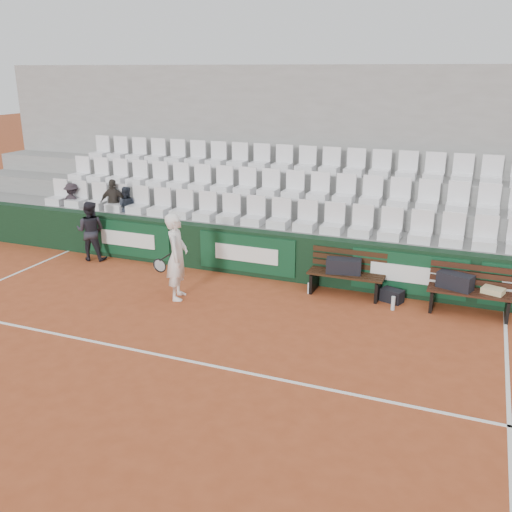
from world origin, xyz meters
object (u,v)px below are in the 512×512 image
(bench_left, at_px, (345,284))
(sports_bag_ground, at_px, (392,296))
(water_bottle_far, at_px, (393,303))
(sports_bag_right, at_px, (455,281))
(water_bottle_near, at_px, (309,288))
(spectator_b, at_px, (113,185))
(tennis_player, at_px, (177,257))
(sports_bag_left, at_px, (344,266))
(spectator_c, at_px, (125,190))
(ball_kid, at_px, (91,231))
(spectator_a, at_px, (71,185))
(bench_right, at_px, (469,303))

(bench_left, relative_size, sports_bag_ground, 3.62)
(water_bottle_far, bearing_deg, sports_bag_right, 19.22)
(sports_bag_right, bearing_deg, sports_bag_ground, 178.09)
(bench_left, xyz_separation_m, water_bottle_near, (-0.69, -0.20, -0.11))
(water_bottle_near, height_order, water_bottle_far, water_bottle_far)
(water_bottle_far, distance_m, spectator_b, 7.32)
(water_bottle_near, relative_size, spectator_b, 0.19)
(tennis_player, distance_m, spectator_b, 3.86)
(sports_bag_left, distance_m, sports_bag_right, 2.10)
(bench_left, height_order, water_bottle_near, bench_left)
(bench_left, distance_m, sports_bag_right, 2.08)
(sports_bag_ground, distance_m, spectator_c, 6.83)
(water_bottle_far, height_order, spectator_c, spectator_c)
(water_bottle_near, height_order, ball_kid, ball_kid)
(tennis_player, distance_m, spectator_a, 4.90)
(bench_right, distance_m, sports_bag_ground, 1.41)
(sports_bag_ground, bearing_deg, bench_left, 179.27)
(bench_right, bearing_deg, water_bottle_far, -165.98)
(bench_right, distance_m, tennis_player, 5.53)
(sports_bag_right, distance_m, ball_kid, 8.11)
(water_bottle_near, bearing_deg, spectator_b, 168.11)
(bench_left, relative_size, bench_right, 1.00)
(spectator_b, bearing_deg, sports_bag_left, 153.72)
(ball_kid, xyz_separation_m, spectator_c, (0.37, 0.95, 0.82))
(bench_left, xyz_separation_m, spectator_c, (-5.70, 0.92, 1.30))
(tennis_player, height_order, spectator_c, spectator_c)
(water_bottle_far, bearing_deg, sports_bag_ground, 101.76)
(bench_left, bearing_deg, bench_right, -1.99)
(bench_right, height_order, sports_bag_right, sports_bag_right)
(tennis_player, xyz_separation_m, ball_kid, (-3.05, 1.34, -0.15))
(sports_bag_ground, relative_size, spectator_b, 0.34)
(sports_bag_right, distance_m, water_bottle_near, 2.78)
(spectator_b, bearing_deg, sports_bag_right, 155.47)
(sports_bag_ground, distance_m, spectator_a, 8.39)
(water_bottle_far, height_order, ball_kid, ball_kid)
(bench_right, height_order, spectator_b, spectator_b)
(sports_bag_left, height_order, sports_bag_ground, sports_bag_left)
(spectator_c, bearing_deg, water_bottle_near, 144.38)
(bench_left, height_order, sports_bag_left, sports_bag_left)
(bench_right, bearing_deg, spectator_b, 173.16)
(bench_right, distance_m, spectator_a, 9.76)
(bench_left, bearing_deg, ball_kid, -179.72)
(water_bottle_near, bearing_deg, ball_kid, 178.15)
(sports_bag_left, height_order, sports_bag_right, sports_bag_left)
(spectator_b, bearing_deg, water_bottle_near, 150.43)
(tennis_player, bearing_deg, bench_right, 13.53)
(bench_right, xyz_separation_m, spectator_c, (-8.02, 1.00, 1.30))
(tennis_player, bearing_deg, bench_left, 24.37)
(water_bottle_near, bearing_deg, bench_left, 16.49)
(spectator_b, relative_size, spectator_c, 1.15)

